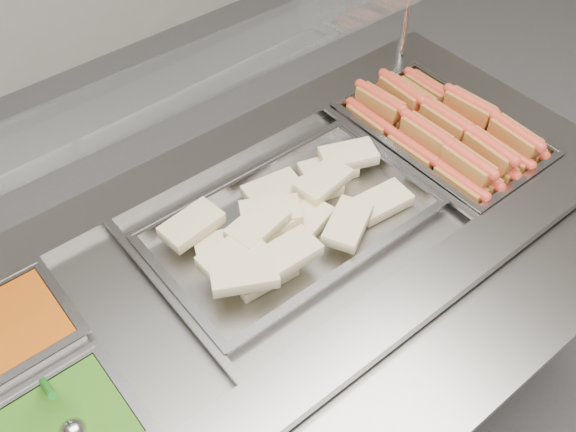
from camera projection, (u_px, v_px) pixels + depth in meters
steam_counter at (275, 331)px, 1.84m from camera, size 1.82×0.83×0.86m
tray_rail at (422, 389)px, 1.30m from camera, size 1.73×0.39×0.05m
sneeze_guard at (209, 67)px, 1.37m from camera, size 1.59×0.31×0.42m
pan_hotdogs at (440, 140)px, 1.80m from camera, size 0.33×0.53×0.10m
pan_wraps at (291, 227)px, 1.56m from camera, size 0.66×0.39×0.07m
pan_beans at (2, 343)px, 1.36m from camera, size 0.29×0.23×0.10m
hotdogs_in_buns at (444, 129)px, 1.76m from camera, size 0.30×0.50×0.11m
tortilla_wraps at (286, 219)px, 1.53m from camera, size 0.62×0.35×0.09m
serving_spoon at (69, 424)px, 1.19m from camera, size 0.05×0.16×0.14m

